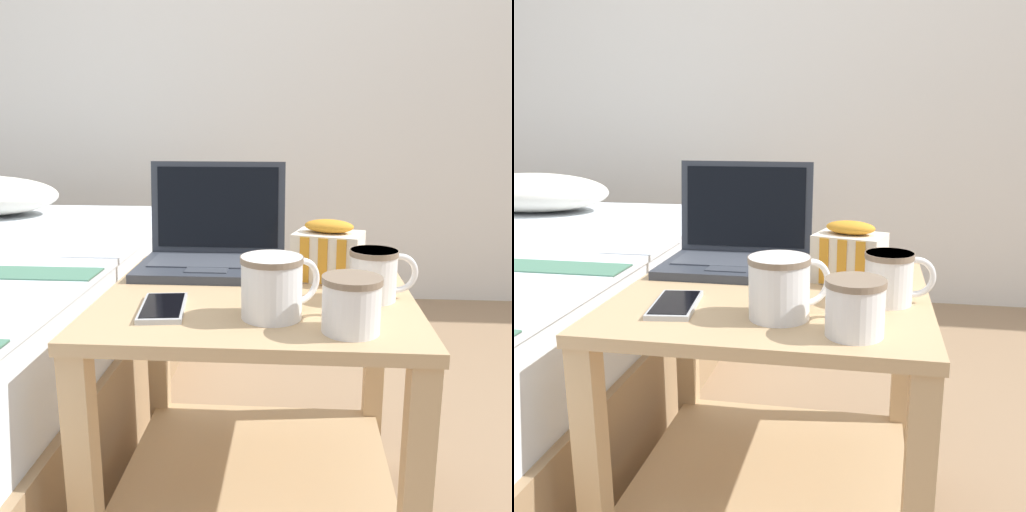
% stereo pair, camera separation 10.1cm
% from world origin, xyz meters
% --- Properties ---
extents(back_wall, '(8.00, 0.05, 2.50)m').
position_xyz_m(back_wall, '(0.00, 1.62, 1.25)').
color(back_wall, silver).
rests_on(back_wall, ground_plane).
extents(bedside_table, '(0.57, 0.55, 0.51)m').
position_xyz_m(bedside_table, '(0.00, 0.00, 0.33)').
color(bedside_table, tan).
rests_on(bedside_table, ground_plane).
extents(laptop, '(0.31, 0.24, 0.22)m').
position_xyz_m(laptop, '(-0.11, 0.18, 0.56)').
color(laptop, '#333842').
rests_on(laptop, bedside_table).
extents(mug_front_left, '(0.13, 0.11, 0.10)m').
position_xyz_m(mug_front_left, '(0.04, -0.14, 0.57)').
color(mug_front_left, white).
rests_on(mug_front_left, bedside_table).
extents(mug_front_right, '(0.13, 0.09, 0.09)m').
position_xyz_m(mug_front_right, '(0.21, -0.03, 0.56)').
color(mug_front_right, white).
rests_on(mug_front_right, bedside_table).
extents(mug_mid_center, '(0.09, 0.13, 0.09)m').
position_xyz_m(mug_mid_center, '(0.16, -0.19, 0.56)').
color(mug_mid_center, white).
rests_on(mug_mid_center, bedside_table).
extents(snack_bag, '(0.15, 0.13, 0.12)m').
position_xyz_m(snack_bag, '(0.14, 0.10, 0.56)').
color(snack_bag, silver).
rests_on(snack_bag, bedside_table).
extents(cell_phone, '(0.09, 0.15, 0.01)m').
position_xyz_m(cell_phone, '(-0.15, -0.12, 0.51)').
color(cell_phone, '#B7BABC').
rests_on(cell_phone, bedside_table).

